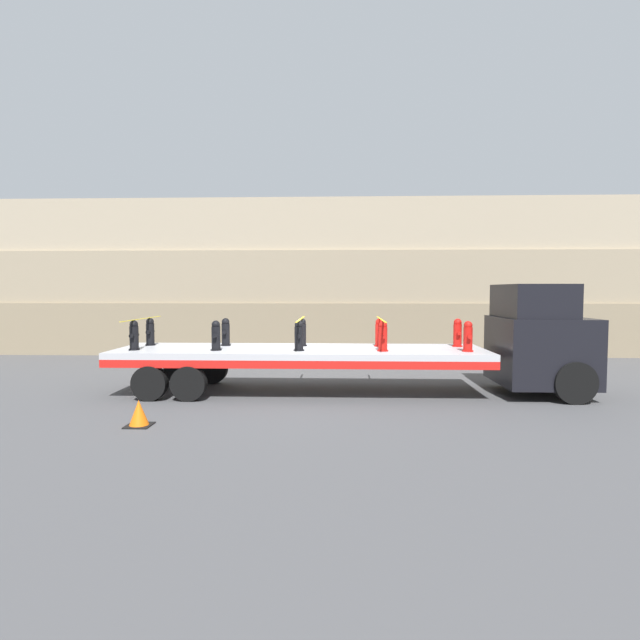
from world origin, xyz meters
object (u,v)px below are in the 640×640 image
at_px(fire_hydrant_red_far_3, 379,333).
at_px(fire_hydrant_red_far_4, 458,333).
at_px(traffic_cone, 139,413).
at_px(fire_hydrant_black_far_0, 150,332).
at_px(fire_hydrant_black_far_2, 302,333).
at_px(fire_hydrant_black_near_2, 299,336).
at_px(fire_hydrant_black_far_1, 226,332).
at_px(fire_hydrant_red_near_3, 383,336).
at_px(truck_cab, 542,340).
at_px(fire_hydrant_red_near_4, 468,337).
at_px(fire_hydrant_black_near_0, 134,336).
at_px(flatbed_trailer, 280,356).
at_px(fire_hydrant_black_near_1, 216,336).

xyz_separation_m(fire_hydrant_red_far_3, fire_hydrant_red_far_4, (2.16, 0.00, 0.00)).
bearing_deg(traffic_cone, fire_hydrant_black_far_0, 107.71).
bearing_deg(fire_hydrant_black_far_2, fire_hydrant_black_near_2, -90.00).
distance_m(fire_hydrant_black_far_0, fire_hydrant_black_far_2, 4.32).
bearing_deg(fire_hydrant_black_near_2, fire_hydrant_red_far_4, 14.49).
xyz_separation_m(fire_hydrant_black_far_1, traffic_cone, (-0.86, -4.06, -1.31)).
bearing_deg(traffic_cone, fire_hydrant_red_near_3, 29.59).
relative_size(truck_cab, fire_hydrant_red_near_4, 3.73).
bearing_deg(fire_hydrant_black_near_0, fire_hydrant_black_near_2, 0.00).
bearing_deg(fire_hydrant_red_far_4, fire_hydrant_black_far_1, 180.00).
xyz_separation_m(fire_hydrant_black_near_0, fire_hydrant_black_far_2, (4.32, 1.12, 0.00)).
xyz_separation_m(fire_hydrant_black_near_0, fire_hydrant_black_far_0, (0.00, 1.12, 0.00)).
xyz_separation_m(fire_hydrant_black_near_2, fire_hydrant_red_far_4, (4.32, 1.12, 0.00)).
distance_m(fire_hydrant_black_near_0, fire_hydrant_red_far_3, 6.58).
distance_m(fire_hydrant_black_far_1, fire_hydrant_black_near_2, 2.43).
bearing_deg(fire_hydrant_black_far_1, flatbed_trailer, -19.18).
xyz_separation_m(fire_hydrant_black_far_1, fire_hydrant_red_far_4, (6.48, 0.00, 0.00)).
bearing_deg(fire_hydrant_red_far_4, fire_hydrant_black_near_0, -172.64).
bearing_deg(fire_hydrant_black_far_1, fire_hydrant_black_near_0, -152.67).
relative_size(truck_cab, fire_hydrant_red_far_4, 3.73).
height_order(fire_hydrant_black_near_0, fire_hydrant_black_near_1, same).
xyz_separation_m(fire_hydrant_black_far_1, fire_hydrant_black_far_2, (2.16, 0.00, 0.00)).
xyz_separation_m(fire_hydrant_black_near_1, fire_hydrant_red_far_3, (4.32, 1.12, 0.00)).
relative_size(fire_hydrant_black_near_0, fire_hydrant_black_far_2, 1.00).
distance_m(fire_hydrant_black_near_2, fire_hydrant_black_far_2, 1.12).
bearing_deg(fire_hydrant_black_far_0, fire_hydrant_red_near_3, -9.78).
relative_size(truck_cab, traffic_cone, 5.47).
distance_m(fire_hydrant_black_near_0, fire_hydrant_red_near_3, 6.48).
height_order(fire_hydrant_black_far_0, fire_hydrant_red_far_4, same).
height_order(flatbed_trailer, fire_hydrant_red_far_4, fire_hydrant_red_far_4).
bearing_deg(fire_hydrant_red_near_4, fire_hydrant_red_far_3, 152.67).
bearing_deg(fire_hydrant_red_far_4, fire_hydrant_red_near_3, -152.67).
relative_size(fire_hydrant_red_far_4, traffic_cone, 1.47).
bearing_deg(fire_hydrant_black_far_0, flatbed_trailer, -8.43).
bearing_deg(fire_hydrant_black_far_2, fire_hydrant_red_near_3, -27.33).
distance_m(fire_hydrant_black_near_1, traffic_cone, 3.34).
height_order(fire_hydrant_black_near_1, fire_hydrant_black_far_1, same).
bearing_deg(fire_hydrant_red_far_4, fire_hydrant_red_far_3, 180.00).
xyz_separation_m(fire_hydrant_black_near_1, fire_hydrant_red_near_4, (6.48, 0.00, 0.00)).
xyz_separation_m(fire_hydrant_black_far_2, fire_hydrant_red_near_3, (2.16, -1.12, 0.00)).
xyz_separation_m(fire_hydrant_black_near_0, fire_hydrant_black_far_1, (2.16, 1.12, 0.00)).
height_order(truck_cab, fire_hydrant_red_far_3, truck_cab).
relative_size(fire_hydrant_black_near_2, fire_hydrant_red_far_3, 1.00).
height_order(flatbed_trailer, fire_hydrant_black_far_1, fire_hydrant_black_far_1).
distance_m(fire_hydrant_black_near_0, fire_hydrant_black_far_2, 4.46).
bearing_deg(flatbed_trailer, fire_hydrant_black_near_0, -171.57).
relative_size(fire_hydrant_red_near_4, traffic_cone, 1.47).
xyz_separation_m(flatbed_trailer, fire_hydrant_black_far_0, (-3.76, 0.56, 0.59)).
relative_size(fire_hydrant_black_far_0, fire_hydrant_red_near_4, 1.00).
xyz_separation_m(fire_hydrant_black_near_1, fire_hydrant_red_near_3, (4.32, 0.00, 0.00)).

